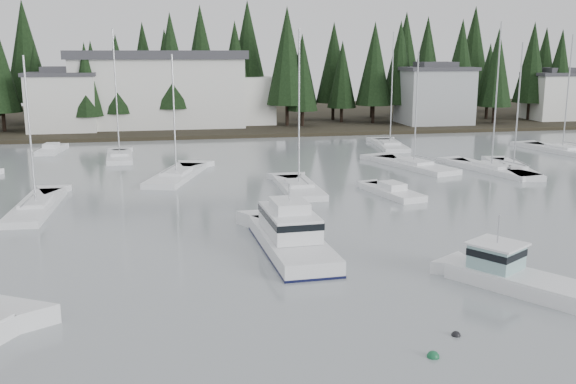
% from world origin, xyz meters
% --- Properties ---
extents(far_shore_land, '(240.00, 54.00, 1.00)m').
position_xyz_m(far_shore_land, '(0.00, 97.00, 0.00)').
color(far_shore_land, black).
rests_on(far_shore_land, ground).
extents(conifer_treeline, '(200.00, 22.00, 20.00)m').
position_xyz_m(conifer_treeline, '(0.00, 86.00, 0.00)').
color(conifer_treeline, black).
rests_on(conifer_treeline, ground).
extents(house_west, '(9.54, 7.42, 8.75)m').
position_xyz_m(house_west, '(-18.00, 79.00, 4.65)').
color(house_west, silver).
rests_on(house_west, ground).
extents(house_east_a, '(10.60, 8.48, 9.25)m').
position_xyz_m(house_east_a, '(36.00, 78.00, 4.90)').
color(house_east_a, '#999EA0').
rests_on(house_east_a, ground).
extents(house_east_b, '(9.54, 7.42, 8.25)m').
position_xyz_m(house_east_b, '(58.00, 80.00, 4.40)').
color(house_east_b, silver).
rests_on(house_east_b, ground).
extents(harbor_inn, '(29.50, 11.50, 10.90)m').
position_xyz_m(harbor_inn, '(-2.96, 82.34, 5.78)').
color(harbor_inn, silver).
rests_on(harbor_inn, ground).
extents(cabin_cruiser_center, '(3.61, 10.46, 4.44)m').
position_xyz_m(cabin_cruiser_center, '(2.30, 20.90, 0.67)').
color(cabin_cruiser_center, white).
rests_on(cabin_cruiser_center, ground).
extents(lobster_boat_teal, '(5.92, 7.32, 3.95)m').
position_xyz_m(lobster_boat_teal, '(11.81, 12.81, 0.47)').
color(lobster_boat_teal, white).
rests_on(lobster_boat_teal, ground).
extents(sailboat_1, '(5.90, 10.91, 11.79)m').
position_xyz_m(sailboat_1, '(19.62, 45.07, 0.05)').
color(sailboat_1, white).
rests_on(sailboat_1, ground).
extents(sailboat_2, '(2.87, 8.80, 13.55)m').
position_xyz_m(sailboat_2, '(6.15, 36.71, 0.07)').
color(sailboat_2, white).
rests_on(sailboat_2, ground).
extents(sailboat_3, '(2.94, 10.76, 11.56)m').
position_xyz_m(sailboat_3, '(-13.95, 33.83, 0.05)').
color(sailboat_3, white).
rests_on(sailboat_3, ground).
extents(sailboat_4, '(3.09, 8.35, 14.09)m').
position_xyz_m(sailboat_4, '(-9.34, 55.84, 0.09)').
color(sailboat_4, white).
rests_on(sailboat_4, ground).
extents(sailboat_5, '(4.99, 10.58, 13.64)m').
position_xyz_m(sailboat_5, '(40.00, 51.06, 0.06)').
color(sailboat_5, white).
rests_on(sailboat_5, ground).
extents(sailboat_7, '(6.17, 10.99, 11.57)m').
position_xyz_m(sailboat_7, '(-3.66, 44.09, 0.05)').
color(sailboat_7, white).
rests_on(sailboat_7, ground).
extents(sailboat_8, '(4.08, 9.39, 14.05)m').
position_xyz_m(sailboat_8, '(21.97, 58.45, 0.08)').
color(sailboat_8, white).
rests_on(sailboat_8, ground).
extents(sailboat_10, '(4.35, 10.55, 12.63)m').
position_xyz_m(sailboat_10, '(28.18, 41.22, 0.07)').
color(sailboat_10, white).
rests_on(sailboat_10, ground).
extents(sailboat_12, '(5.05, 10.78, 14.50)m').
position_xyz_m(sailboat_12, '(26.09, 41.59, 0.08)').
color(sailboat_12, white).
rests_on(sailboat_12, ground).
extents(runabout_1, '(3.62, 6.90, 1.42)m').
position_xyz_m(runabout_1, '(13.14, 33.61, 0.13)').
color(runabout_1, white).
rests_on(runabout_1, ground).
extents(runabout_3, '(2.85, 6.34, 1.42)m').
position_xyz_m(runabout_3, '(-17.27, 62.35, 0.13)').
color(runabout_3, white).
rests_on(runabout_3, ground).
extents(mooring_buoy_green, '(0.48, 0.48, 0.48)m').
position_xyz_m(mooring_buoy_green, '(4.93, 6.76, 0.00)').
color(mooring_buoy_green, '#145933').
rests_on(mooring_buoy_green, ground).
extents(mooring_buoy_dark, '(0.38, 0.38, 0.38)m').
position_xyz_m(mooring_buoy_dark, '(6.60, 8.33, 0.00)').
color(mooring_buoy_dark, black).
rests_on(mooring_buoy_dark, ground).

